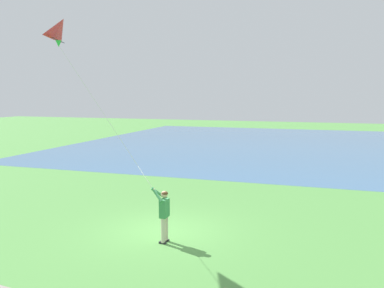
% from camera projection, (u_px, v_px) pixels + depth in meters
% --- Properties ---
extents(ground_plane, '(120.00, 120.00, 0.00)m').
position_uv_depth(ground_plane, '(164.00, 231.00, 14.16)').
color(ground_plane, '#569947').
extents(lake_water, '(36.00, 44.00, 0.01)m').
position_uv_depth(lake_water, '(308.00, 145.00, 38.11)').
color(lake_water, teal).
rests_on(lake_water, ground).
extents(person_kite_flyer, '(0.52, 0.62, 1.83)m').
position_uv_depth(person_kite_flyer, '(164.00, 211.00, 12.97)').
color(person_kite_flyer, '#232328').
rests_on(person_kite_flyer, ground).
extents(flying_kite, '(1.49, 3.76, 5.61)m').
position_uv_depth(flying_kite, '(64.00, 34.00, 13.51)').
color(flying_kite, red).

